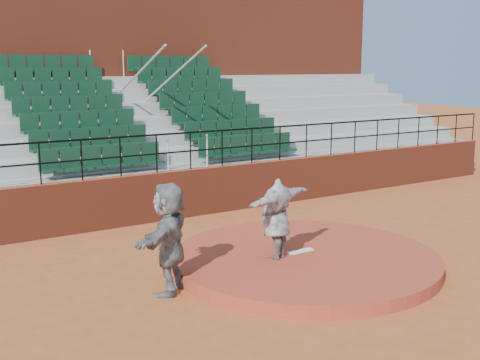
% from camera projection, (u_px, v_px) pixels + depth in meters
% --- Properties ---
extents(ground, '(90.00, 90.00, 0.00)m').
position_uv_depth(ground, '(305.00, 265.00, 12.45)').
color(ground, '#A75125').
rests_on(ground, ground).
extents(pitchers_mound, '(5.50, 5.50, 0.25)m').
position_uv_depth(pitchers_mound, '(305.00, 259.00, 12.43)').
color(pitchers_mound, '#A33A24').
rests_on(pitchers_mound, ground).
extents(pitching_rubber, '(0.60, 0.15, 0.03)m').
position_uv_depth(pitching_rubber, '(300.00, 251.00, 12.53)').
color(pitching_rubber, white).
rests_on(pitching_rubber, pitchers_mound).
extents(boundary_wall, '(24.00, 0.30, 1.30)m').
position_uv_depth(boundary_wall, '(191.00, 192.00, 16.48)').
color(boundary_wall, maroon).
rests_on(boundary_wall, ground).
extents(wall_railing, '(24.04, 0.05, 1.03)m').
position_uv_depth(wall_railing, '(190.00, 143.00, 16.22)').
color(wall_railing, black).
rests_on(wall_railing, boundary_wall).
extents(seating_deck, '(24.00, 5.97, 4.63)m').
position_uv_depth(seating_deck, '(138.00, 149.00, 19.35)').
color(seating_deck, gray).
rests_on(seating_deck, ground).
extents(press_box_facade, '(24.00, 3.00, 7.10)m').
position_uv_depth(press_box_facade, '(94.00, 80.00, 22.23)').
color(press_box_facade, maroon).
rests_on(press_box_facade, ground).
extents(pitcher, '(2.08, 1.22, 1.64)m').
position_uv_depth(pitcher, '(276.00, 219.00, 11.98)').
color(pitcher, black).
rests_on(pitcher, pitchers_mound).
extents(fielder, '(1.79, 1.74, 2.04)m').
position_uv_depth(fielder, '(169.00, 238.00, 10.83)').
color(fielder, black).
rests_on(fielder, ground).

